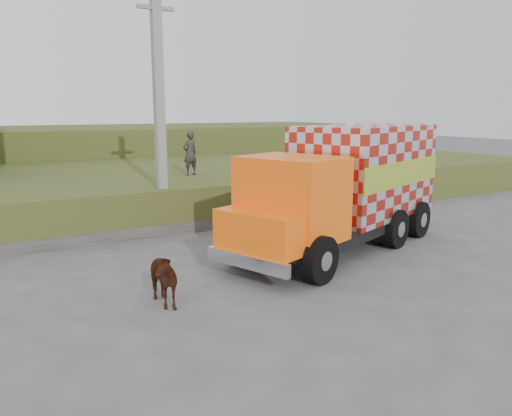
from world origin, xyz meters
TOP-DOWN VIEW (x-y plane):
  - ground at (0.00, 0.00)m, footprint 120.00×120.00m
  - embankment at (0.00, 10.00)m, footprint 40.00×12.00m
  - embankment_far at (0.00, 22.00)m, footprint 40.00×12.00m
  - retaining_strip at (-2.00, 4.20)m, footprint 16.00×0.50m
  - utility_pole at (-1.00, 4.60)m, footprint 1.20×0.30m
  - cargo_truck at (3.08, 0.07)m, footprint 8.47×5.07m
  - cow at (-3.34, -1.51)m, footprint 0.70×1.45m
  - pedestrian at (1.20, 7.34)m, footprint 0.71×0.54m

SIDE VIEW (x-z plane):
  - ground at x=0.00m, z-range 0.00..0.00m
  - retaining_strip at x=-2.00m, z-range 0.00..0.40m
  - cow at x=-3.34m, z-range 0.00..1.21m
  - embankment at x=0.00m, z-range 0.00..1.50m
  - embankment_far at x=0.00m, z-range 0.00..3.00m
  - cargo_truck at x=3.08m, z-range 0.05..3.66m
  - pedestrian at x=1.20m, z-range 1.50..3.25m
  - utility_pole at x=-1.00m, z-range 0.08..8.07m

